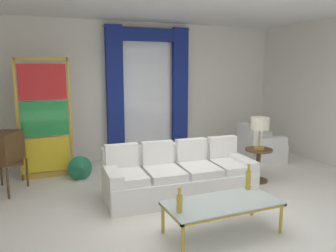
% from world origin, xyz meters
% --- Properties ---
extents(ground_plane, '(16.00, 16.00, 0.00)m').
position_xyz_m(ground_plane, '(0.00, 0.00, 0.00)').
color(ground_plane, white).
extents(wall_rear, '(8.00, 0.12, 3.00)m').
position_xyz_m(wall_rear, '(0.00, 3.06, 1.50)').
color(wall_rear, white).
rests_on(wall_rear, ground).
extents(ceiling_slab, '(8.00, 7.60, 0.04)m').
position_xyz_m(ceiling_slab, '(0.00, 0.80, 3.02)').
color(ceiling_slab, white).
extents(curtained_window, '(2.00, 0.17, 2.70)m').
position_xyz_m(curtained_window, '(0.36, 2.89, 1.74)').
color(curtained_window, white).
rests_on(curtained_window, ground).
extents(couch_white_long, '(2.39, 1.07, 0.86)m').
position_xyz_m(couch_white_long, '(-0.02, 0.46, 0.31)').
color(couch_white_long, white).
rests_on(couch_white_long, ground).
extents(coffee_table, '(1.41, 0.65, 0.41)m').
position_xyz_m(coffee_table, '(-0.06, -0.93, 0.38)').
color(coffee_table, silver).
rests_on(coffee_table, ground).
extents(bottle_blue_decanter, '(0.07, 0.07, 0.29)m').
position_xyz_m(bottle_blue_decanter, '(-0.67, -0.99, 0.53)').
color(bottle_blue_decanter, gold).
rests_on(bottle_blue_decanter, coffee_table).
extents(bottle_crystal_tall, '(0.07, 0.07, 0.35)m').
position_xyz_m(bottle_crystal_tall, '(0.49, -0.69, 0.55)').
color(bottle_crystal_tall, gold).
rests_on(bottle_crystal_tall, coffee_table).
extents(vintage_tv, '(0.73, 0.76, 1.35)m').
position_xyz_m(vintage_tv, '(-2.60, 1.68, 0.73)').
color(vintage_tv, brown).
rests_on(vintage_tv, ground).
extents(armchair_white, '(0.95, 0.93, 0.80)m').
position_xyz_m(armchair_white, '(2.46, 1.60, 0.29)').
color(armchair_white, white).
rests_on(armchair_white, ground).
extents(stained_glass_divider, '(0.95, 0.05, 2.20)m').
position_xyz_m(stained_glass_divider, '(-1.89, 2.19, 1.06)').
color(stained_glass_divider, gold).
rests_on(stained_glass_divider, ground).
extents(peacock_figurine, '(0.44, 0.60, 0.50)m').
position_xyz_m(peacock_figurine, '(-1.35, 1.75, 0.22)').
color(peacock_figurine, beige).
rests_on(peacock_figurine, ground).
extents(round_side_table, '(0.48, 0.48, 0.59)m').
position_xyz_m(round_side_table, '(1.57, 0.49, 0.36)').
color(round_side_table, brown).
rests_on(round_side_table, ground).
extents(table_lamp_brass, '(0.32, 0.32, 0.57)m').
position_xyz_m(table_lamp_brass, '(1.57, 0.49, 1.03)').
color(table_lamp_brass, '#B29338').
rests_on(table_lamp_brass, round_side_table).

